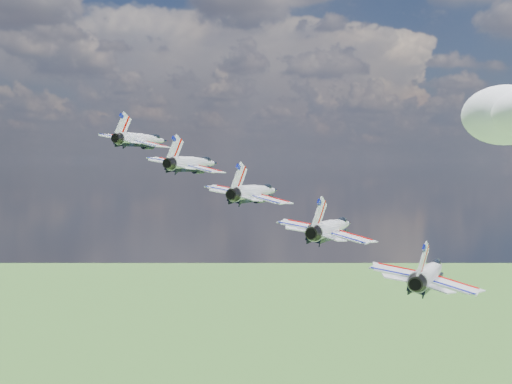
% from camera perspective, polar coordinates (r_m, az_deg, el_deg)
% --- Properties ---
extents(jet_0, '(12.58, 15.59, 5.82)m').
position_cam_1_polar(jet_0, '(100.09, -9.02, 4.16)').
color(jet_0, white).
extents(jet_1, '(12.58, 15.59, 5.82)m').
position_cam_1_polar(jet_1, '(90.39, -4.97, 2.30)').
color(jet_1, silver).
extents(jet_2, '(12.58, 15.59, 5.82)m').
position_cam_1_polar(jet_2, '(81.36, -0.00, 0.00)').
color(jet_2, white).
extents(jet_3, '(12.58, 15.59, 5.82)m').
position_cam_1_polar(jet_3, '(73.25, 6.14, -2.84)').
color(jet_3, white).
extents(jet_4, '(12.58, 15.59, 5.82)m').
position_cam_1_polar(jet_4, '(66.41, 13.72, -6.28)').
color(jet_4, white).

